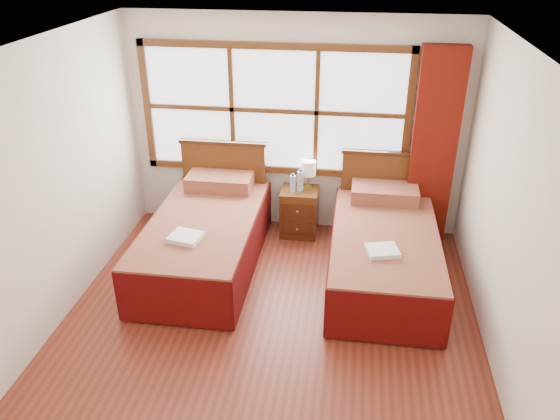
# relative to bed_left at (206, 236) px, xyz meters

# --- Properties ---
(floor) EXTENTS (4.50, 4.50, 0.00)m
(floor) POSITION_rel_bed_left_xyz_m (0.87, -1.20, -0.34)
(floor) COLOR maroon
(floor) RESTS_ON ground
(ceiling) EXTENTS (4.50, 4.50, 0.00)m
(ceiling) POSITION_rel_bed_left_xyz_m (0.87, -1.20, 2.26)
(ceiling) COLOR white
(ceiling) RESTS_ON wall_back
(wall_back) EXTENTS (4.00, 0.00, 4.00)m
(wall_back) POSITION_rel_bed_left_xyz_m (0.87, 1.05, 0.96)
(wall_back) COLOR silver
(wall_back) RESTS_ON floor
(wall_left) EXTENTS (0.00, 4.50, 4.50)m
(wall_left) POSITION_rel_bed_left_xyz_m (-1.13, -1.20, 0.96)
(wall_left) COLOR silver
(wall_left) RESTS_ON floor
(wall_right) EXTENTS (0.00, 4.50, 4.50)m
(wall_right) POSITION_rel_bed_left_xyz_m (2.87, -1.20, 0.96)
(wall_right) COLOR silver
(wall_right) RESTS_ON floor
(window) EXTENTS (3.16, 0.06, 1.56)m
(window) POSITION_rel_bed_left_xyz_m (0.62, 1.02, 1.16)
(window) COLOR white
(window) RESTS_ON wall_back
(curtain) EXTENTS (0.50, 0.16, 2.30)m
(curtain) POSITION_rel_bed_left_xyz_m (2.47, 0.91, 0.83)
(curtain) COLOR maroon
(curtain) RESTS_ON wall_back
(bed_left) EXTENTS (1.14, 2.22, 1.12)m
(bed_left) POSITION_rel_bed_left_xyz_m (0.00, 0.00, 0.00)
(bed_left) COLOR #40200D
(bed_left) RESTS_ON floor
(bed_right) EXTENTS (1.12, 2.16, 1.09)m
(bed_right) POSITION_rel_bed_left_xyz_m (1.96, 0.00, -0.01)
(bed_right) COLOR #40200D
(bed_right) RESTS_ON floor
(nightstand) EXTENTS (0.44, 0.44, 0.59)m
(nightstand) POSITION_rel_bed_left_xyz_m (0.96, 0.80, -0.04)
(nightstand) COLOR #572F13
(nightstand) RESTS_ON floor
(towels_left) EXTENTS (0.36, 0.33, 0.05)m
(towels_left) POSITION_rel_bed_left_xyz_m (-0.05, -0.53, 0.28)
(towels_left) COLOR white
(towels_left) RESTS_ON bed_left
(towels_right) EXTENTS (0.35, 0.33, 0.05)m
(towels_right) POSITION_rel_bed_left_xyz_m (1.91, -0.48, 0.27)
(towels_right) COLOR white
(towels_right) RESTS_ON bed_right
(lamp) EXTENTS (0.18, 0.18, 0.34)m
(lamp) POSITION_rel_bed_left_xyz_m (1.05, 0.90, 0.50)
(lamp) COLOR gold
(lamp) RESTS_ON nightstand
(bottle_near) EXTENTS (0.06, 0.06, 0.24)m
(bottle_near) POSITION_rel_bed_left_xyz_m (0.88, 0.74, 0.36)
(bottle_near) COLOR #A8CBD9
(bottle_near) RESTS_ON nightstand
(bottle_far) EXTENTS (0.07, 0.07, 0.28)m
(bottle_far) POSITION_rel_bed_left_xyz_m (0.97, 0.80, 0.38)
(bottle_far) COLOR #A8CBD9
(bottle_far) RESTS_ON nightstand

